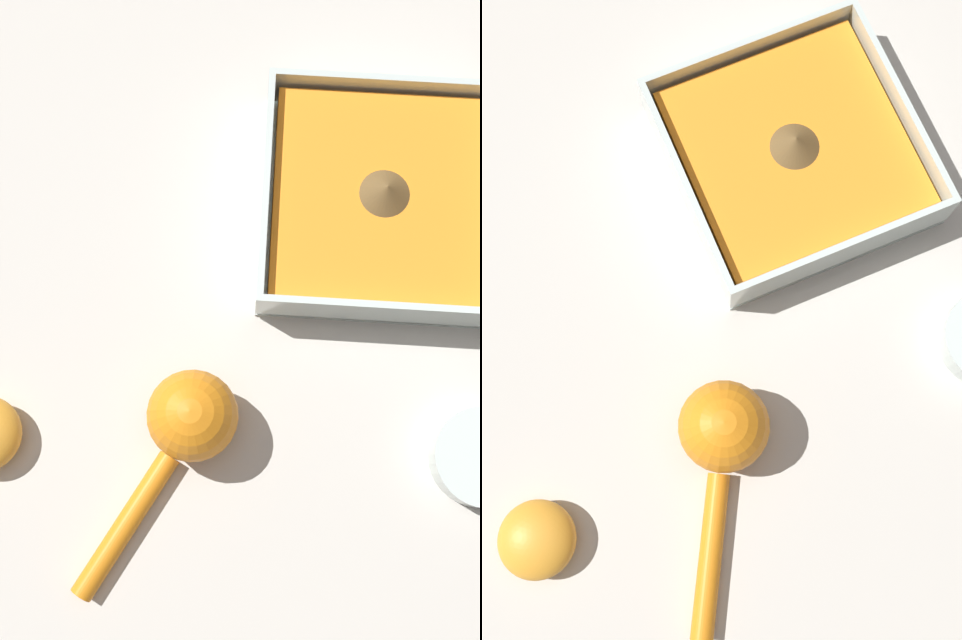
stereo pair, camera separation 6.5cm
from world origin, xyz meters
The scene contains 4 objects.
ground_plane centered at (0.00, 0.00, 0.00)m, with size 4.00×4.00×0.00m, color beige.
square_dish centered at (0.02, -0.01, 0.02)m, with size 0.22×0.22×0.06m.
spice_bowl centered at (0.11, -0.23, 0.01)m, with size 0.08×0.08×0.03m.
lemon_squeezer centered at (-0.14, -0.22, 0.04)m, with size 0.13×0.19×0.08m.
Camera 1 is at (-0.09, -0.27, 0.66)m, focal length 42.00 mm.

